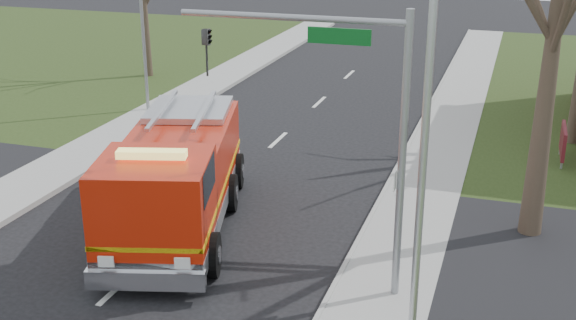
% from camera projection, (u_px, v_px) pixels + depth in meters
% --- Properties ---
extents(ground, '(120.00, 120.00, 0.00)m').
position_uv_depth(ground, '(120.00, 286.00, 17.68)').
color(ground, black).
rests_on(ground, ground).
extents(health_center_sign, '(0.12, 2.00, 1.40)m').
position_uv_depth(health_center_sign, '(563.00, 141.00, 25.50)').
color(health_center_sign, '#57141B').
rests_on(health_center_sign, ground).
extents(traffic_signal_mast, '(5.29, 0.18, 6.80)m').
position_uv_depth(traffic_signal_mast, '(347.00, 102.00, 15.91)').
color(traffic_signal_mast, gray).
rests_on(traffic_signal_mast, ground).
extents(streetlight_pole, '(1.48, 0.16, 8.40)m').
position_uv_depth(streetlight_pole, '(421.00, 145.00, 13.61)').
color(streetlight_pole, '#B7BABF').
rests_on(streetlight_pole, ground).
extents(utility_pole_far, '(0.14, 0.14, 7.00)m').
position_uv_depth(utility_pole_far, '(143.00, 34.00, 31.01)').
color(utility_pole_far, gray).
rests_on(utility_pole_far, ground).
extents(fire_engine, '(4.92, 8.59, 3.28)m').
position_uv_depth(fire_engine, '(175.00, 181.00, 20.22)').
color(fire_engine, '#BA1D08').
rests_on(fire_engine, ground).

